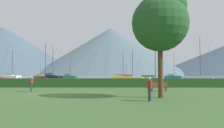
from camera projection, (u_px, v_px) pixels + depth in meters
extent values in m
plane|color=#3D602D|center=(60.00, 95.00, 19.68)|extent=(1000.00, 1000.00, 0.00)
cube|color=gray|center=(108.00, 77.00, 156.52)|extent=(320.00, 246.00, 0.00)
cube|color=#284C23|center=(80.00, 83.00, 30.69)|extent=(80.00, 1.20, 1.24)
cube|color=gold|center=(121.00, 78.00, 74.85)|extent=(7.24, 3.33, 1.10)
cone|color=gold|center=(133.00, 78.00, 74.26)|extent=(1.31, 1.09, 0.93)
cube|color=gold|center=(120.00, 77.00, 74.93)|extent=(2.80, 2.01, 0.70)
cylinder|color=#333338|center=(123.00, 64.00, 74.98)|extent=(0.14, 0.14, 9.39)
cylinder|color=#333338|center=(119.00, 74.00, 75.05)|extent=(3.12, 0.55, 0.12)
cylinder|color=gray|center=(119.00, 74.00, 75.05)|extent=(2.70, 0.80, 0.44)
cylinder|color=#333338|center=(128.00, 65.00, 74.72)|extent=(3.29, 0.49, 8.93)
cube|color=#236B38|center=(69.00, 77.00, 99.29)|extent=(6.84, 3.12, 1.04)
cone|color=#236B38|center=(77.00, 77.00, 98.75)|extent=(1.24, 1.02, 0.88)
cube|color=#206032|center=(68.00, 76.00, 99.37)|extent=(2.64, 1.89, 0.66)
cylinder|color=#333338|center=(70.00, 67.00, 99.41)|extent=(0.13, 0.13, 8.67)
cylinder|color=#333338|center=(67.00, 75.00, 99.48)|extent=(2.96, 0.50, 0.11)
cylinder|color=#2847A3|center=(67.00, 75.00, 99.48)|extent=(2.56, 0.74, 0.41)
cylinder|color=#333338|center=(73.00, 68.00, 99.18)|extent=(3.11, 0.44, 8.25)
cube|color=#19707A|center=(40.00, 77.00, 109.72)|extent=(6.09, 3.23, 0.91)
cone|color=#19707A|center=(45.00, 77.00, 108.95)|extent=(1.14, 0.98, 0.77)
cube|color=#16646E|center=(39.00, 76.00, 109.81)|extent=(2.41, 1.83, 0.58)
cylinder|color=#333338|center=(40.00, 70.00, 109.76)|extent=(0.12, 0.12, 6.91)
cylinder|color=#333338|center=(38.00, 75.00, 109.95)|extent=(2.56, 0.68, 0.10)
cylinder|color=red|center=(38.00, 75.00, 109.95)|extent=(2.24, 0.85, 0.36)
cylinder|color=#333338|center=(43.00, 70.00, 109.44)|extent=(2.69, 0.64, 6.58)
cone|color=red|center=(8.00, 79.00, 53.93)|extent=(1.28, 1.12, 0.84)
cylinder|color=#333338|center=(4.00, 62.00, 54.61)|extent=(2.85, 0.93, 8.38)
cube|color=navy|center=(43.00, 81.00, 44.26)|extent=(6.09, 3.22, 0.91)
cone|color=navy|center=(58.00, 81.00, 43.49)|extent=(1.14, 0.97, 0.77)
cube|color=#1B2449|center=(41.00, 79.00, 44.35)|extent=(2.41, 1.83, 0.58)
cylinder|color=#333338|center=(45.00, 62.00, 44.31)|extent=(0.12, 0.12, 7.55)
cylinder|color=#333338|center=(39.00, 76.00, 44.49)|extent=(2.57, 0.67, 0.10)
cylinder|color=orange|center=(39.00, 76.00, 44.49)|extent=(2.24, 0.85, 0.36)
cylinder|color=#333338|center=(52.00, 63.00, 43.99)|extent=(2.69, 0.63, 7.18)
cube|color=white|center=(11.00, 77.00, 84.74)|extent=(8.32, 5.02, 1.24)
cone|color=white|center=(20.00, 77.00, 83.28)|extent=(1.61, 1.42, 1.05)
cube|color=silver|center=(10.00, 76.00, 84.90)|extent=(3.37, 2.71, 0.79)
cylinder|color=#333338|center=(12.00, 64.00, 84.76)|extent=(0.16, 0.16, 10.36)
cylinder|color=#333338|center=(9.00, 74.00, 85.15)|extent=(3.40, 1.24, 0.13)
cylinder|color=tan|center=(9.00, 74.00, 85.15)|extent=(3.01, 1.41, 0.49)
cylinder|color=#333338|center=(16.00, 64.00, 84.14)|extent=(3.56, 1.20, 9.85)
cube|color=#9E9EA3|center=(198.00, 78.00, 64.27)|extent=(7.51, 3.47, 1.14)
cone|color=#9E9EA3|center=(213.00, 78.00, 63.64)|extent=(1.36, 1.13, 0.97)
cube|color=gray|center=(197.00, 77.00, 64.35)|extent=(2.90, 2.10, 0.72)
cylinder|color=#333338|center=(200.00, 57.00, 64.45)|extent=(0.14, 0.14, 12.18)
cylinder|color=#333338|center=(195.00, 74.00, 64.48)|extent=(3.24, 0.58, 0.12)
cylinder|color=gray|center=(195.00, 74.00, 64.48)|extent=(2.80, 0.84, 0.45)
cylinder|color=#333338|center=(206.00, 58.00, 64.18)|extent=(3.41, 0.52, 11.58)
cube|color=black|center=(51.00, 77.00, 78.71)|extent=(8.49, 5.37, 1.26)
cone|color=black|center=(62.00, 77.00, 77.07)|extent=(1.66, 1.48, 1.07)
cube|color=black|center=(50.00, 76.00, 78.90)|extent=(3.47, 2.84, 0.80)
cylinder|color=#333338|center=(53.00, 62.00, 78.72)|extent=(0.16, 0.16, 11.27)
cylinder|color=#333338|center=(48.00, 74.00, 79.17)|extent=(3.44, 1.38, 0.14)
cylinder|color=#2847A3|center=(48.00, 74.00, 79.17)|extent=(3.06, 1.54, 0.51)
cylinder|color=#333338|center=(57.00, 62.00, 78.03)|extent=(3.59, 1.36, 10.71)
cube|color=gold|center=(131.00, 79.00, 58.22)|extent=(6.54, 3.47, 0.98)
cone|color=gold|center=(144.00, 79.00, 57.38)|extent=(1.23, 1.05, 0.83)
cube|color=gold|center=(129.00, 78.00, 58.32)|extent=(2.59, 1.97, 0.62)
cylinder|color=#333338|center=(132.00, 64.00, 58.27)|extent=(0.12, 0.12, 7.82)
cylinder|color=#333338|center=(127.00, 75.00, 58.47)|extent=(2.75, 0.73, 0.11)
cylinder|color=red|center=(127.00, 75.00, 58.47)|extent=(2.41, 0.91, 0.39)
cylinder|color=#333338|center=(138.00, 65.00, 57.92)|extent=(2.89, 0.69, 7.44)
cube|color=#236B38|center=(153.00, 81.00, 41.63)|extent=(6.41, 3.31, 0.96)
cone|color=#236B38|center=(172.00, 81.00, 40.87)|extent=(1.19, 1.01, 0.82)
cube|color=#206032|center=(151.00, 79.00, 41.73)|extent=(2.52, 1.90, 0.61)
cylinder|color=#333338|center=(155.00, 62.00, 41.68)|extent=(0.12, 0.12, 7.02)
cylinder|color=#333338|center=(148.00, 76.00, 41.87)|extent=(2.71, 0.67, 0.10)
cylinder|color=#2D7542|center=(148.00, 76.00, 41.87)|extent=(2.37, 0.86, 0.38)
cylinder|color=#333338|center=(163.00, 63.00, 41.36)|extent=(2.85, 0.62, 6.68)
cube|color=#19707A|center=(173.00, 77.00, 94.62)|extent=(7.22, 4.46, 1.07)
cone|color=#19707A|center=(182.00, 77.00, 93.30)|extent=(1.41, 1.25, 0.91)
cube|color=#16646E|center=(172.00, 76.00, 94.77)|extent=(2.94, 2.38, 0.68)
cylinder|color=#333338|center=(174.00, 65.00, 94.67)|extent=(0.14, 0.14, 10.69)
cylinder|color=#333338|center=(170.00, 74.00, 95.00)|extent=(2.94, 1.12, 0.12)
cylinder|color=orange|center=(170.00, 74.00, 95.00)|extent=(2.61, 1.26, 0.43)
cylinder|color=#333338|center=(178.00, 65.00, 94.11)|extent=(3.08, 1.09, 10.17)
cube|color=brown|center=(159.00, 87.00, 23.36)|extent=(1.71, 0.64, 0.06)
cube|color=brown|center=(159.00, 85.00, 23.19)|extent=(1.68, 0.32, 0.45)
cylinder|color=#333338|center=(165.00, 89.00, 23.59)|extent=(0.08, 0.08, 0.45)
cylinder|color=#333338|center=(152.00, 89.00, 23.44)|extent=(0.08, 0.08, 0.45)
cylinder|color=#333338|center=(166.00, 89.00, 23.26)|extent=(0.08, 0.08, 0.45)
cylinder|color=#333338|center=(152.00, 89.00, 23.11)|extent=(0.08, 0.08, 0.45)
cylinder|color=#2D3347|center=(150.00, 95.00, 14.79)|extent=(0.14, 0.14, 0.85)
cylinder|color=#2D3347|center=(149.00, 95.00, 14.97)|extent=(0.14, 0.14, 0.85)
cylinder|color=maroon|center=(149.00, 85.00, 14.91)|extent=(0.36, 0.36, 0.55)
cylinder|color=maroon|center=(151.00, 84.00, 14.68)|extent=(0.09, 0.09, 0.50)
cylinder|color=maroon|center=(148.00, 84.00, 15.15)|extent=(0.09, 0.09, 0.50)
sphere|color=tan|center=(149.00, 78.00, 14.93)|extent=(0.22, 0.22, 0.22)
cylinder|color=#2D3347|center=(31.00, 88.00, 22.74)|extent=(0.14, 0.14, 0.85)
cylinder|color=#2D3347|center=(31.00, 88.00, 22.92)|extent=(0.14, 0.14, 0.85)
cylinder|color=maroon|center=(31.00, 81.00, 22.86)|extent=(0.36, 0.36, 0.55)
cylinder|color=maroon|center=(31.00, 81.00, 22.63)|extent=(0.09, 0.09, 0.50)
cylinder|color=maroon|center=(32.00, 81.00, 23.10)|extent=(0.09, 0.09, 0.50)
sphere|color=tan|center=(31.00, 77.00, 22.88)|extent=(0.22, 0.22, 0.22)
cylinder|color=#4C3823|center=(160.00, 70.00, 17.05)|extent=(0.39, 0.39, 4.29)
sphere|color=#255329|center=(160.00, 23.00, 17.22)|extent=(4.45, 4.45, 4.45)
sphere|color=#255329|center=(168.00, 6.00, 17.27)|extent=(2.89, 2.89, 2.89)
cone|color=#4C6070|center=(3.00, 51.00, 349.95)|extent=(256.35, 256.35, 77.63)
cone|color=slate|center=(111.00, 52.00, 337.69)|extent=(233.00, 233.00, 72.59)
cone|color=#425666|center=(0.00, 63.00, 390.98)|extent=(276.01, 276.01, 44.58)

